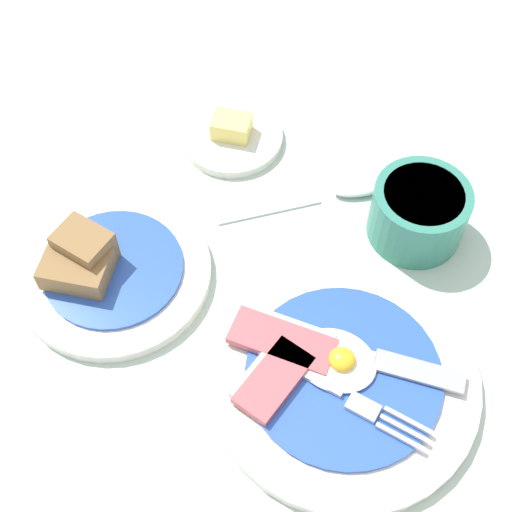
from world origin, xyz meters
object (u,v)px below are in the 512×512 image
(breakfast_plate, at_px, (338,375))
(butter_dish, at_px, (232,135))
(teaspoon_by_saucer, at_px, (341,191))
(sugar_cup, at_px, (419,212))
(bread_plate, at_px, (108,269))

(breakfast_plate, bearing_deg, butter_dish, 134.13)
(breakfast_plate, bearing_deg, teaspoon_by_saucer, 110.52)
(sugar_cup, xyz_separation_m, teaspoon_by_saucer, (-0.08, 0.01, -0.03))
(butter_dish, distance_m, teaspoon_by_saucer, 0.14)
(sugar_cup, xyz_separation_m, butter_dish, (-0.22, 0.03, -0.02))
(breakfast_plate, relative_size, sugar_cup, 2.55)
(sugar_cup, bearing_deg, breakfast_plate, -93.21)
(bread_plate, xyz_separation_m, teaspoon_by_saucer, (0.16, 0.19, -0.01))
(breakfast_plate, height_order, teaspoon_by_saucer, breakfast_plate)
(breakfast_plate, relative_size, bread_plate, 1.29)
(butter_dish, xyz_separation_m, teaspoon_by_saucer, (0.13, -0.02, -0.00))
(butter_dish, bearing_deg, bread_plate, -98.17)
(bread_plate, relative_size, butter_dish, 1.67)
(bread_plate, relative_size, teaspoon_by_saucer, 1.15)
(breakfast_plate, distance_m, teaspoon_by_saucer, 0.21)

